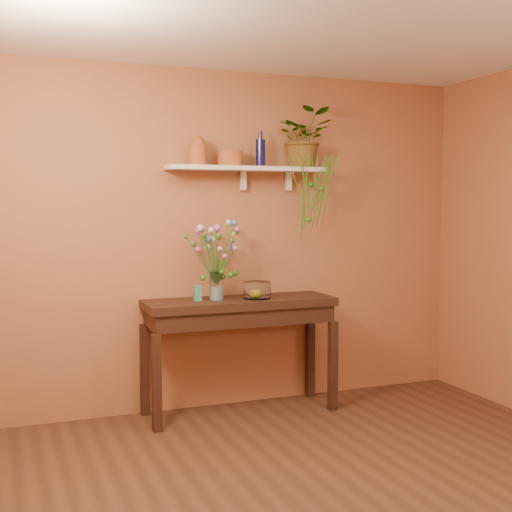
% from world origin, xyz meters
% --- Properties ---
extents(room, '(4.04, 4.04, 2.70)m').
position_xyz_m(room, '(0.00, 0.00, 1.35)').
color(room, '#512F1F').
rests_on(room, ground).
extents(sideboard, '(1.49, 0.48, 0.90)m').
position_xyz_m(sideboard, '(-0.06, 1.74, 0.77)').
color(sideboard, '#331D15').
rests_on(sideboard, ground).
extents(wall_shelf, '(1.30, 0.24, 0.19)m').
position_xyz_m(wall_shelf, '(0.06, 1.87, 1.92)').
color(wall_shelf, white).
rests_on(wall_shelf, room).
extents(terracotta_jug, '(0.16, 0.16, 0.22)m').
position_xyz_m(terracotta_jug, '(-0.37, 1.84, 2.04)').
color(terracotta_jug, '#A85529').
rests_on(terracotta_jug, wall_shelf).
extents(terracotta_pot, '(0.23, 0.23, 0.12)m').
position_xyz_m(terracotta_pot, '(-0.09, 1.89, 2.00)').
color(terracotta_pot, '#A85529').
rests_on(terracotta_pot, wall_shelf).
extents(blue_bottle, '(0.08, 0.08, 0.28)m').
position_xyz_m(blue_bottle, '(0.16, 1.86, 2.05)').
color(blue_bottle, '#0F0E3F').
rests_on(blue_bottle, wall_shelf).
extents(spider_plant, '(0.52, 0.48, 0.48)m').
position_xyz_m(spider_plant, '(0.56, 1.90, 2.18)').
color(spider_plant, '#287017').
rests_on(spider_plant, wall_shelf).
extents(plant_fronds, '(0.46, 0.35, 0.66)m').
position_xyz_m(plant_fronds, '(0.57, 1.74, 1.74)').
color(plant_fronds, '#287017').
rests_on(plant_fronds, wall_shelf).
extents(glass_vase, '(0.11, 0.11, 0.22)m').
position_xyz_m(glass_vase, '(-0.25, 1.75, 1.00)').
color(glass_vase, white).
rests_on(glass_vase, sideboard).
extents(bouquet, '(0.48, 0.44, 0.50)m').
position_xyz_m(bouquet, '(-0.25, 1.75, 1.33)').
color(bouquet, '#386B28').
rests_on(bouquet, glass_vase).
extents(glass_bowl, '(0.22, 0.22, 0.13)m').
position_xyz_m(glass_bowl, '(0.07, 1.71, 0.96)').
color(glass_bowl, white).
rests_on(glass_bowl, sideboard).
extents(lemon, '(0.07, 0.07, 0.07)m').
position_xyz_m(lemon, '(0.05, 1.70, 0.95)').
color(lemon, yellow).
rests_on(lemon, glass_bowl).
extents(carton, '(0.06, 0.05, 0.12)m').
position_xyz_m(carton, '(-0.40, 1.75, 0.96)').
color(carton, teal).
rests_on(carton, sideboard).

